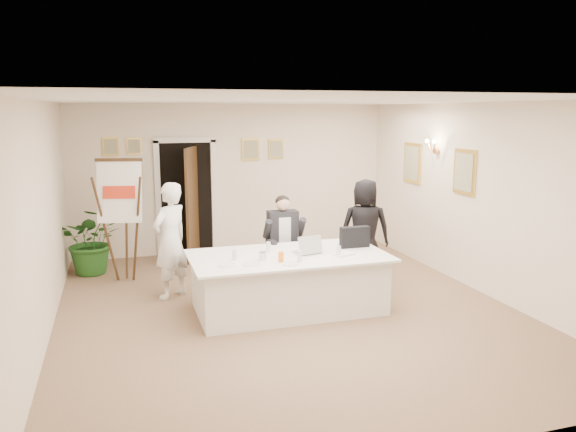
% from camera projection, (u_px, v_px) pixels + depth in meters
% --- Properties ---
extents(floor, '(7.00, 7.00, 0.00)m').
position_uv_depth(floor, '(287.00, 309.00, 7.68)').
color(floor, brown).
rests_on(floor, ground).
extents(ceiling, '(6.00, 7.00, 0.02)m').
position_uv_depth(ceiling, '(286.00, 101.00, 7.16)').
color(ceiling, white).
rests_on(ceiling, wall_back).
extents(wall_back, '(6.00, 0.10, 2.80)m').
position_uv_depth(wall_back, '(233.00, 179.00, 10.71)').
color(wall_back, white).
rests_on(wall_back, floor).
extents(wall_front, '(6.00, 0.10, 2.80)m').
position_uv_depth(wall_front, '(425.00, 286.00, 4.13)').
color(wall_front, white).
rests_on(wall_front, floor).
extents(wall_left, '(0.10, 7.00, 2.80)m').
position_uv_depth(wall_left, '(41.00, 221.00, 6.55)').
color(wall_left, white).
rests_on(wall_left, floor).
extents(wall_right, '(0.10, 7.00, 2.80)m').
position_uv_depth(wall_right, '(480.00, 198.00, 8.29)').
color(wall_right, white).
rests_on(wall_right, floor).
extents(doorway, '(1.14, 0.86, 2.20)m').
position_uv_depth(doorway, '(188.00, 201.00, 10.35)').
color(doorway, black).
rests_on(doorway, floor).
extents(pictures_back_wall, '(3.40, 0.06, 0.80)m').
position_uv_depth(pictures_back_wall, '(190.00, 156.00, 10.37)').
color(pictures_back_wall, gold).
rests_on(pictures_back_wall, wall_back).
extents(pictures_right_wall, '(0.06, 2.20, 0.80)m').
position_uv_depth(pictures_right_wall, '(436.00, 167.00, 9.34)').
color(pictures_right_wall, gold).
rests_on(pictures_right_wall, wall_right).
extents(wall_sconce, '(0.20, 0.30, 0.24)m').
position_uv_depth(wall_sconce, '(433.00, 146.00, 9.26)').
color(wall_sconce, '#BF783D').
rests_on(wall_sconce, wall_right).
extents(conference_table, '(2.63, 1.41, 0.78)m').
position_uv_depth(conference_table, '(288.00, 282.00, 7.59)').
color(conference_table, white).
rests_on(conference_table, floor).
extents(seated_man, '(0.68, 0.72, 1.43)m').
position_uv_depth(seated_man, '(284.00, 241.00, 8.56)').
color(seated_man, black).
rests_on(seated_man, floor).
extents(flip_chart, '(0.69, 0.49, 1.92)m').
position_uv_depth(flip_chart, '(123.00, 227.00, 8.76)').
color(flip_chart, '#311C0F').
rests_on(flip_chart, floor).
extents(standing_man, '(0.73, 0.70, 1.68)m').
position_uv_depth(standing_man, '(170.00, 241.00, 8.03)').
color(standing_man, white).
rests_on(standing_man, floor).
extents(standing_woman, '(0.92, 0.76, 1.62)m').
position_uv_depth(standing_woman, '(365.00, 229.00, 8.97)').
color(standing_woman, black).
rests_on(standing_woman, floor).
extents(potted_palm, '(1.05, 0.92, 1.13)m').
position_uv_depth(potted_palm, '(92.00, 240.00, 9.29)').
color(potted_palm, '#1F521B').
rests_on(potted_palm, floor).
extents(laptop, '(0.42, 0.43, 0.28)m').
position_uv_depth(laptop, '(307.00, 243.00, 7.60)').
color(laptop, '#B7BABC').
rests_on(laptop, conference_table).
extents(laptop_bag, '(0.42, 0.12, 0.29)m').
position_uv_depth(laptop_bag, '(355.00, 237.00, 7.90)').
color(laptop_bag, black).
rests_on(laptop_bag, conference_table).
extents(paper_stack, '(0.31, 0.26, 0.03)m').
position_uv_depth(paper_stack, '(343.00, 254.00, 7.50)').
color(paper_stack, white).
rests_on(paper_stack, conference_table).
extents(plate_left, '(0.26, 0.26, 0.01)m').
position_uv_depth(plate_left, '(227.00, 265.00, 6.97)').
color(plate_left, white).
rests_on(plate_left, conference_table).
extents(plate_mid, '(0.25, 0.25, 0.01)m').
position_uv_depth(plate_mid, '(251.00, 264.00, 7.03)').
color(plate_mid, white).
rests_on(plate_mid, conference_table).
extents(plate_near, '(0.28, 0.28, 0.01)m').
position_uv_depth(plate_near, '(290.00, 264.00, 7.03)').
color(plate_near, white).
rests_on(plate_near, conference_table).
extents(glass_a, '(0.06, 0.06, 0.14)m').
position_uv_depth(glass_a, '(235.00, 255.00, 7.24)').
color(glass_a, silver).
rests_on(glass_a, conference_table).
extents(glass_b, '(0.06, 0.06, 0.14)m').
position_uv_depth(glass_b, '(300.00, 257.00, 7.14)').
color(glass_b, silver).
rests_on(glass_b, conference_table).
extents(glass_c, '(0.08, 0.08, 0.14)m').
position_uv_depth(glass_c, '(338.00, 251.00, 7.42)').
color(glass_c, silver).
rests_on(glass_c, conference_table).
extents(glass_d, '(0.07, 0.07, 0.14)m').
position_uv_depth(glass_d, '(268.00, 247.00, 7.65)').
color(glass_d, silver).
rests_on(glass_d, conference_table).
extents(oj_glass, '(0.09, 0.09, 0.13)m').
position_uv_depth(oj_glass, '(281.00, 257.00, 7.14)').
color(oj_glass, orange).
rests_on(oj_glass, conference_table).
extents(steel_jug, '(0.12, 0.12, 0.11)m').
position_uv_depth(steel_jug, '(263.00, 256.00, 7.22)').
color(steel_jug, silver).
rests_on(steel_jug, conference_table).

